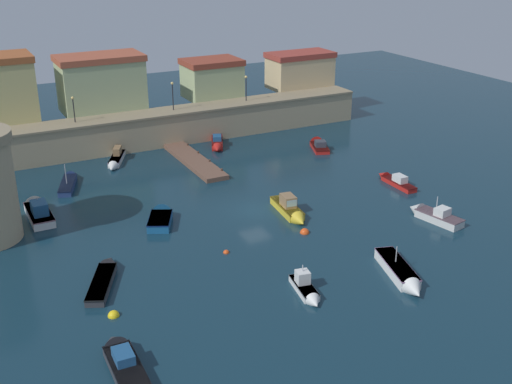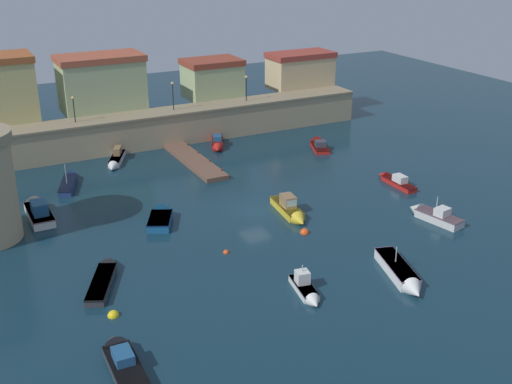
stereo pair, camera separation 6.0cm
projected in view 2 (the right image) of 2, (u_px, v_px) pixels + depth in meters
The scene contains 23 objects.
ground_plane at pixel (255, 211), 58.01m from camera, with size 125.93×125.93×0.00m, color #112D3D.
quay_wall at pixel (168, 127), 76.09m from camera, with size 50.76×4.09×3.94m.
old_town_backdrop at pixel (135, 81), 76.99m from camera, with size 46.78×5.80×7.48m.
pier_dock at pixel (195, 161), 69.94m from camera, with size 2.51×12.78×0.70m.
quay_lamp_0 at pixel (74, 105), 70.05m from camera, with size 0.32×0.32×2.91m.
quay_lamp_1 at pixel (173, 91), 74.86m from camera, with size 0.32×0.32×3.36m.
quay_lamp_2 at pixel (246, 84), 79.01m from camera, with size 0.32×0.32×3.16m.
moored_boat_0 at pixel (116, 159), 69.98m from camera, with size 3.93×6.63×1.67m.
moored_boat_1 at pixel (318, 145), 74.93m from camera, with size 3.23×5.15×1.67m.
moored_boat_2 at pixel (395, 180), 64.04m from camera, with size 1.21×5.54×1.46m.
moored_boat_3 at pixel (291, 210), 56.88m from camera, with size 2.15×6.17×2.03m.
moored_boat_4 at pixel (161, 217), 55.78m from camera, with size 3.59×4.84×1.75m.
moored_boat_5 at pixel (121, 358), 37.33m from camera, with size 1.79×5.82×1.68m.
moored_boat_6 at pixel (38, 210), 56.82m from camera, with size 1.88×6.59×2.56m.
moored_boat_7 at pixel (104, 276), 46.38m from camera, with size 4.04×6.66×1.25m.
moored_boat_8 at pixel (433, 215), 56.05m from camera, with size 2.48×5.53×2.62m.
moored_boat_10 at pixel (306, 289), 44.44m from camera, with size 1.86×4.34×2.16m.
moored_boat_11 at pixel (69, 181), 63.93m from camera, with size 3.25×6.46×2.90m.
moored_boat_12 at pixel (402, 274), 46.36m from camera, with size 3.31×6.86×2.35m.
moored_boat_13 at pixel (217, 143), 74.94m from camera, with size 3.25×5.31×1.54m.
mooring_buoy_0 at pixel (305, 233), 53.73m from camera, with size 0.80×0.80×0.80m, color #EA4C19.
mooring_buoy_1 at pixel (113, 316), 42.11m from camera, with size 0.77×0.77×0.77m, color yellow.
mooring_buoy_2 at pixel (226, 253), 50.40m from camera, with size 0.49×0.49×0.49m, color #EA4C19.
Camera 2 is at (-24.26, -47.19, 23.52)m, focal length 44.72 mm.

